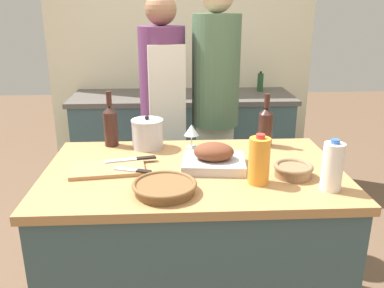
{
  "coord_description": "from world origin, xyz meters",
  "views": [
    {
      "loc": [
        -0.1,
        -1.78,
        1.63
      ],
      "look_at": [
        0.0,
        0.13,
        0.97
      ],
      "focal_mm": 38.0,
      "sensor_mm": 36.0,
      "label": 1
    }
  ],
  "objects_px": {
    "wine_bottle_green": "(266,125)",
    "condiment_bottle_tall": "(260,82)",
    "condiment_bottle_short": "(209,88)",
    "cutting_board": "(108,169)",
    "wine_glass_left": "(191,131)",
    "juice_jug": "(259,161)",
    "person_cook_aproned": "(163,111)",
    "knife_chef": "(132,159)",
    "person_cook_guest": "(215,103)",
    "mixing_bowl": "(293,170)",
    "wicker_basket": "(165,187)",
    "condiment_bottle_extra": "(171,91)",
    "stock_pot": "(147,134)",
    "roasting_pan": "(214,158)",
    "knife_paring": "(134,170)",
    "wine_bottle_dark": "(111,125)",
    "milk_jug": "(332,166)"
  },
  "relations": [
    {
      "from": "mixing_bowl",
      "to": "juice_jug",
      "type": "relative_size",
      "value": 0.79
    },
    {
      "from": "wicker_basket",
      "to": "juice_jug",
      "type": "xyz_separation_m",
      "value": [
        0.41,
        0.08,
        0.08
      ]
    },
    {
      "from": "condiment_bottle_short",
      "to": "condiment_bottle_extra",
      "type": "distance_m",
      "value": 0.31
    },
    {
      "from": "stock_pot",
      "to": "person_cook_aproned",
      "type": "bearing_deg",
      "value": 82.16
    },
    {
      "from": "wine_bottle_dark",
      "to": "person_cook_aproned",
      "type": "relative_size",
      "value": 0.18
    },
    {
      "from": "mixing_bowl",
      "to": "knife_paring",
      "type": "distance_m",
      "value": 0.72
    },
    {
      "from": "condiment_bottle_tall",
      "to": "knife_paring",
      "type": "bearing_deg",
      "value": -118.03
    },
    {
      "from": "roasting_pan",
      "to": "milk_jug",
      "type": "xyz_separation_m",
      "value": [
        0.46,
        -0.26,
        0.06
      ]
    },
    {
      "from": "condiment_bottle_tall",
      "to": "condiment_bottle_extra",
      "type": "xyz_separation_m",
      "value": [
        -0.79,
        -0.25,
        -0.02
      ]
    },
    {
      "from": "juice_jug",
      "to": "knife_paring",
      "type": "relative_size",
      "value": 1.27
    },
    {
      "from": "condiment_bottle_short",
      "to": "person_cook_aproned",
      "type": "bearing_deg",
      "value": -120.13
    },
    {
      "from": "juice_jug",
      "to": "condiment_bottle_extra",
      "type": "distance_m",
      "value": 1.73
    },
    {
      "from": "roasting_pan",
      "to": "knife_chef",
      "type": "relative_size",
      "value": 1.26
    },
    {
      "from": "person_cook_guest",
      "to": "wine_bottle_green",
      "type": "bearing_deg",
      "value": -63.28
    },
    {
      "from": "stock_pot",
      "to": "mixing_bowl",
      "type": "xyz_separation_m",
      "value": [
        0.67,
        -0.43,
        -0.05
      ]
    },
    {
      "from": "wine_bottle_green",
      "to": "stock_pot",
      "type": "bearing_deg",
      "value": -179.96
    },
    {
      "from": "wicker_basket",
      "to": "mixing_bowl",
      "type": "relative_size",
      "value": 1.53
    },
    {
      "from": "wine_bottle_dark",
      "to": "person_cook_guest",
      "type": "height_order",
      "value": "person_cook_guest"
    },
    {
      "from": "knife_chef",
      "to": "condiment_bottle_tall",
      "type": "distance_m",
      "value": 1.95
    },
    {
      "from": "mixing_bowl",
      "to": "condiment_bottle_short",
      "type": "relative_size",
      "value": 0.98
    },
    {
      "from": "mixing_bowl",
      "to": "roasting_pan",
      "type": "bearing_deg",
      "value": 160.47
    },
    {
      "from": "cutting_board",
      "to": "wine_glass_left",
      "type": "distance_m",
      "value": 0.52
    },
    {
      "from": "wine_bottle_green",
      "to": "person_cook_guest",
      "type": "bearing_deg",
      "value": 110.99
    },
    {
      "from": "juice_jug",
      "to": "condiment_bottle_tall",
      "type": "xyz_separation_m",
      "value": [
        0.42,
        1.94,
        -0.02
      ]
    },
    {
      "from": "cutting_board",
      "to": "juice_jug",
      "type": "xyz_separation_m",
      "value": [
        0.67,
        -0.17,
        0.1
      ]
    },
    {
      "from": "person_cook_guest",
      "to": "condiment_bottle_extra",
      "type": "bearing_deg",
      "value": 120.22
    },
    {
      "from": "wine_bottle_green",
      "to": "wine_glass_left",
      "type": "distance_m",
      "value": 0.41
    },
    {
      "from": "wine_bottle_green",
      "to": "condiment_bottle_tall",
      "type": "distance_m",
      "value": 1.47
    },
    {
      "from": "wicker_basket",
      "to": "mixing_bowl",
      "type": "bearing_deg",
      "value": 13.62
    },
    {
      "from": "juice_jug",
      "to": "condiment_bottle_short",
      "type": "relative_size",
      "value": 1.23
    },
    {
      "from": "knife_paring",
      "to": "condiment_bottle_short",
      "type": "xyz_separation_m",
      "value": [
        0.48,
        1.56,
        0.07
      ]
    },
    {
      "from": "condiment_bottle_tall",
      "to": "condiment_bottle_short",
      "type": "distance_m",
      "value": 0.55
    },
    {
      "from": "wine_bottle_green",
      "to": "wine_glass_left",
      "type": "bearing_deg",
      "value": -178.82
    },
    {
      "from": "wicker_basket",
      "to": "juice_jug",
      "type": "distance_m",
      "value": 0.42
    },
    {
      "from": "roasting_pan",
      "to": "wicker_basket",
      "type": "height_order",
      "value": "roasting_pan"
    },
    {
      "from": "roasting_pan",
      "to": "stock_pot",
      "type": "bearing_deg",
      "value": 136.7
    },
    {
      "from": "wine_bottle_dark",
      "to": "knife_paring",
      "type": "relative_size",
      "value": 1.72
    },
    {
      "from": "person_cook_aproned",
      "to": "knife_chef",
      "type": "bearing_deg",
      "value": -113.09
    },
    {
      "from": "condiment_bottle_tall",
      "to": "person_cook_aproned",
      "type": "xyz_separation_m",
      "value": [
        -0.85,
        -0.89,
        -0.02
      ]
    },
    {
      "from": "person_cook_aproned",
      "to": "wine_bottle_green",
      "type": "bearing_deg",
      "value": -57.65
    },
    {
      "from": "cutting_board",
      "to": "knife_chef",
      "type": "bearing_deg",
      "value": 39.59
    },
    {
      "from": "cutting_board",
      "to": "milk_jug",
      "type": "xyz_separation_m",
      "value": [
        0.96,
        -0.25,
        0.09
      ]
    },
    {
      "from": "condiment_bottle_extra",
      "to": "person_cook_aproned",
      "type": "distance_m",
      "value": 0.64
    },
    {
      "from": "cutting_board",
      "to": "milk_jug",
      "type": "height_order",
      "value": "milk_jug"
    },
    {
      "from": "knife_chef",
      "to": "knife_paring",
      "type": "bearing_deg",
      "value": -82.26
    },
    {
      "from": "wine_bottle_dark",
      "to": "condiment_bottle_tall",
      "type": "bearing_deg",
      "value": 51.24
    },
    {
      "from": "wine_glass_left",
      "to": "condiment_bottle_short",
      "type": "height_order",
      "value": "condiment_bottle_short"
    },
    {
      "from": "person_cook_guest",
      "to": "mixing_bowl",
      "type": "bearing_deg",
      "value": -70.26
    },
    {
      "from": "condiment_bottle_extra",
      "to": "mixing_bowl",
      "type": "bearing_deg",
      "value": -71.71
    },
    {
      "from": "mixing_bowl",
      "to": "person_cook_aproned",
      "type": "bearing_deg",
      "value": 121.1
    }
  ]
}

